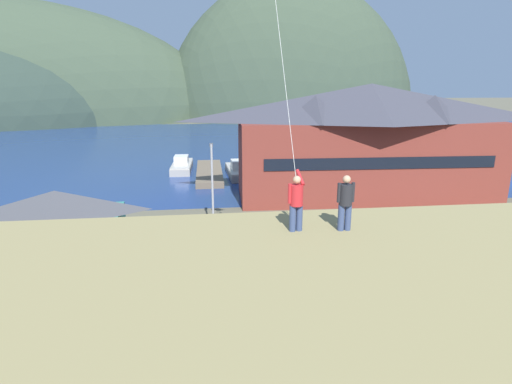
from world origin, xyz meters
TOP-DOWN VIEW (x-y plane):
  - ground_plane at (0.00, 0.00)m, footprint 600.00×600.00m
  - parking_lot_pad at (0.00, 5.00)m, footprint 40.00×20.00m
  - bay_water at (0.00, 60.00)m, footprint 360.00×84.00m
  - far_hill_center_saddle at (25.33, 120.87)m, footprint 84.16×49.70m
  - harbor_lodge at (12.85, 20.22)m, footprint 27.69×9.75m
  - storage_shed_near_lot at (-12.27, 5.14)m, footprint 8.14×5.09m
  - wharf_dock at (-3.11, 32.44)m, footprint 3.20×14.34m
  - moored_boat_wharfside at (-6.75, 35.65)m, footprint 2.75×8.02m
  - moored_boat_outer_mooring at (0.56, 31.46)m, footprint 3.02×8.30m
  - parked_car_lone_by_shed at (5.70, 7.39)m, footprint 4.34×2.34m
  - parked_car_front_row_end at (-1.31, -0.50)m, footprint 4.30×2.25m
  - parked_car_mid_row_near at (10.80, 7.43)m, footprint 4.34×2.34m
  - parked_car_back_row_left at (-1.94, 6.11)m, footprint 4.34×2.33m
  - parked_car_back_row_right at (11.91, -0.39)m, footprint 4.24×2.13m
  - parking_light_pole at (-2.98, 10.55)m, footprint 0.24×0.78m
  - person_kite_flyer at (-0.63, -7.57)m, footprint 0.52×0.69m
  - person_companion at (0.87, -7.69)m, footprint 0.55×0.40m

SIDE VIEW (x-z plane):
  - ground_plane at x=0.00m, z-range 0.00..0.00m
  - far_hill_center_saddle at x=25.33m, z-range -44.60..44.60m
  - bay_water at x=0.00m, z-range 0.00..0.03m
  - parking_lot_pad at x=0.00m, z-range 0.00..0.10m
  - wharf_dock at x=-3.11m, z-range 0.00..0.70m
  - moored_boat_wharfside at x=-6.75m, z-range -0.36..1.80m
  - moored_boat_outer_mooring at x=0.56m, z-range -0.36..1.80m
  - parked_car_lone_by_shed at x=5.70m, z-range 0.15..1.97m
  - parked_car_front_row_end at x=-1.31m, z-range 0.15..1.97m
  - parked_car_mid_row_near at x=10.80m, z-range 0.15..1.97m
  - parked_car_back_row_left at x=-1.94m, z-range 0.15..1.97m
  - parked_car_back_row_right at x=11.91m, z-range 0.15..1.97m
  - storage_shed_near_lot at x=-12.27m, z-range 0.09..5.46m
  - parking_light_pole at x=-2.98m, z-range 0.64..7.70m
  - harbor_lodge at x=12.85m, z-range 0.31..11.75m
  - person_companion at x=0.87m, z-range 7.11..8.85m
  - person_kite_flyer at x=-0.63m, z-range 7.07..8.92m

